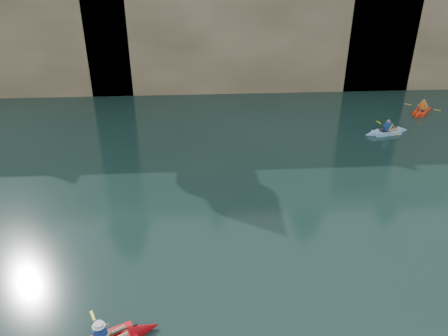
{
  "coord_description": "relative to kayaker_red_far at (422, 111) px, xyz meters",
  "views": [
    {
      "loc": [
        -2.2,
        -10.42,
        10.49
      ],
      "look_at": [
        -1.31,
        3.72,
        3.0
      ],
      "focal_mm": 35.0,
      "sensor_mm": 36.0,
      "label": 1
    }
  ],
  "objects": [
    {
      "name": "ground",
      "position": [
        -12.9,
        -16.55,
        -0.14
      ],
      "size": [
        160.0,
        160.0,
        0.0
      ],
      "primitive_type": "plane",
      "color": "black",
      "rests_on": "ground"
    },
    {
      "name": "cliff_slab_center",
      "position": [
        -10.9,
        6.05,
        5.56
      ],
      "size": [
        24.0,
        2.4,
        11.4
      ],
      "primitive_type": "cube",
      "color": "tan",
      "rests_on": "ground"
    },
    {
      "name": "sea_cave_center",
      "position": [
        -16.9,
        5.4,
        1.46
      ],
      "size": [
        3.5,
        1.0,
        3.2
      ],
      "primitive_type": "cube",
      "color": "black",
      "rests_on": "ground"
    },
    {
      "name": "sea_cave_east",
      "position": [
        -2.9,
        5.4,
        2.11
      ],
      "size": [
        5.0,
        1.0,
        4.5
      ],
      "primitive_type": "cube",
      "color": "black",
      "rests_on": "ground"
    },
    {
      "name": "kayaker_red_far",
      "position": [
        0.0,
        0.0,
        0.0
      ],
      "size": [
        2.59,
        2.85,
        1.16
      ],
      "rotation": [
        0.0,
        0.0,
        0.86
      ],
      "color": "red",
      "rests_on": "ground"
    },
    {
      "name": "kayaker_ltblue_mid",
      "position": [
        -3.77,
        -3.36,
        -0.0
      ],
      "size": [
        3.05,
        2.21,
        1.13
      ],
      "rotation": [
        0.0,
        0.0,
        0.21
      ],
      "color": "#90BDF2",
      "rests_on": "ground"
    }
  ]
}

